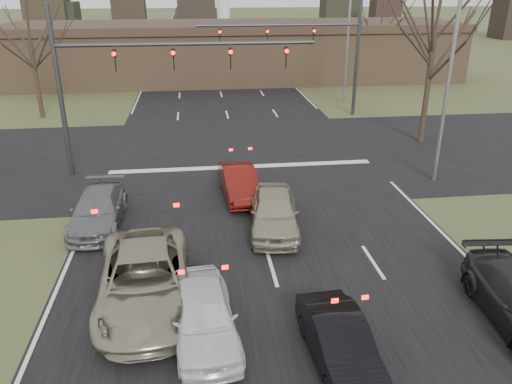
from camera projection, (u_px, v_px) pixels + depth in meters
ground at (288, 326)px, 13.92m from camera, size 360.00×360.00×0.00m
road_main at (208, 51)px, 68.72m from camera, size 14.00×300.00×0.02m
road_cross at (239, 155)px, 27.62m from camera, size 200.00×14.00×0.02m
building at (237, 51)px, 47.82m from camera, size 42.40×10.40×5.30m
mast_arm_near at (129, 70)px, 23.22m from camera, size 12.12×0.24×8.00m
mast_arm_far at (318, 43)px, 33.68m from camera, size 11.12×0.24×8.00m
streetlight_right_near at (447, 62)px, 21.89m from camera, size 2.34×0.25×10.00m
streetlight_right_far at (346, 29)px, 37.47m from camera, size 2.34×0.25×10.00m
tree_left_far at (24, 7)px, 32.40m from camera, size 5.70×5.70×9.50m
tree_right_far at (383, 4)px, 44.90m from camera, size 5.40×5.40×9.00m
car_silver_suv at (145, 280)px, 14.61m from camera, size 3.05×6.01×1.63m
car_white_sedan at (204, 315)px, 13.24m from camera, size 2.01×4.27×1.41m
car_black_hatch at (340, 343)px, 12.34m from camera, size 1.53×3.87×1.25m
car_grey_ahead at (98, 210)px, 19.43m from camera, size 1.90×4.61×1.34m
car_red_ahead at (239, 183)px, 22.02m from camera, size 1.71×4.17×1.34m
car_silver_ahead at (274, 212)px, 19.03m from camera, size 2.35×4.68×1.53m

